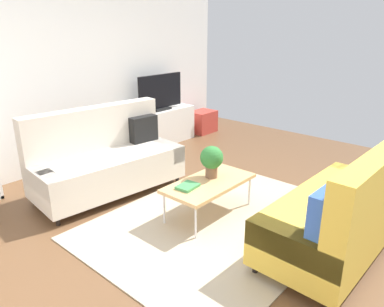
{
  "coord_description": "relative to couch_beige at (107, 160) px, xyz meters",
  "views": [
    {
      "loc": [
        -3.0,
        -2.3,
        2.11
      ],
      "look_at": [
        0.08,
        0.42,
        0.65
      ],
      "focal_mm": 34.05,
      "sensor_mm": 36.0,
      "label": 1
    }
  ],
  "objects": [
    {
      "name": "ground_plane",
      "position": [
        0.4,
        -1.49,
        -0.44
      ],
      "size": [
        7.68,
        7.68,
        0.0
      ],
      "primitive_type": "plane",
      "color": "brown"
    },
    {
      "name": "wall_far",
      "position": [
        0.4,
        1.31,
        1.01
      ],
      "size": [
        6.4,
        0.12,
        2.9
      ],
      "primitive_type": "cube",
      "color": "white",
      "rests_on": "ground_plane"
    },
    {
      "name": "area_rug",
      "position": [
        0.33,
        -1.62,
        -0.44
      ],
      "size": [
        2.9,
        2.2,
        0.01
      ],
      "primitive_type": "cube",
      "color": "tan",
      "rests_on": "ground_plane"
    },
    {
      "name": "couch_beige",
      "position": [
        0.0,
        0.0,
        0.0
      ],
      "size": [
        1.98,
        1.03,
        1.1
      ],
      "rotation": [
        0.0,
        0.0,
        3.04
      ],
      "color": "beige",
      "rests_on": "ground_plane"
    },
    {
      "name": "couch_green",
      "position": [
        0.66,
        -2.84,
        0.0
      ],
      "size": [
        1.92,
        0.89,
        1.1
      ],
      "rotation": [
        0.0,
        0.0,
        -0.02
      ],
      "color": "gold",
      "rests_on": "ground_plane"
    },
    {
      "name": "coffee_table",
      "position": [
        0.38,
        -1.42,
        -0.05
      ],
      "size": [
        1.1,
        0.56,
        0.42
      ],
      "color": "tan",
      "rests_on": "ground_plane"
    },
    {
      "name": "tv_console",
      "position": [
        1.91,
        0.97,
        -0.12
      ],
      "size": [
        1.4,
        0.44,
        0.64
      ],
      "primitive_type": "cube",
      "color": "silver",
      "rests_on": "ground_plane"
    },
    {
      "name": "tv",
      "position": [
        1.91,
        0.95,
        0.51
      ],
      "size": [
        1.0,
        0.2,
        0.64
      ],
      "color": "black",
      "rests_on": "tv_console"
    },
    {
      "name": "storage_trunk",
      "position": [
        3.01,
        0.87,
        -0.22
      ],
      "size": [
        0.52,
        0.4,
        0.44
      ],
      "primitive_type": "cube",
      "color": "#B2382D",
      "rests_on": "ground_plane"
    },
    {
      "name": "potted_plant",
      "position": [
        0.5,
        -1.36,
        0.2
      ],
      "size": [
        0.27,
        0.27,
        0.38
      ],
      "color": "brown",
      "rests_on": "coffee_table"
    },
    {
      "name": "table_book_0",
      "position": [
        0.09,
        -1.35,
        -0.01
      ],
      "size": [
        0.26,
        0.2,
        0.03
      ],
      "primitive_type": "cube",
      "rotation": [
        0.0,
        0.0,
        0.1
      ],
      "color": "#3F8C4C",
      "rests_on": "coffee_table"
    },
    {
      "name": "vase_0",
      "position": [
        1.33,
        1.02,
        0.28
      ],
      "size": [
        0.13,
        0.13,
        0.17
      ],
      "primitive_type": "cylinder",
      "color": "#4C72B2",
      "rests_on": "tv_console"
    },
    {
      "name": "bottle_0",
      "position": [
        1.52,
        0.93,
        0.29
      ],
      "size": [
        0.05,
        0.05,
        0.19
      ],
      "primitive_type": "cylinder",
      "color": "silver",
      "rests_on": "tv_console"
    },
    {
      "name": "bottle_1",
      "position": [
        1.62,
        0.93,
        0.28
      ],
      "size": [
        0.05,
        0.05,
        0.15
      ],
      "primitive_type": "cylinder",
      "color": "#262626",
      "rests_on": "tv_console"
    }
  ]
}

